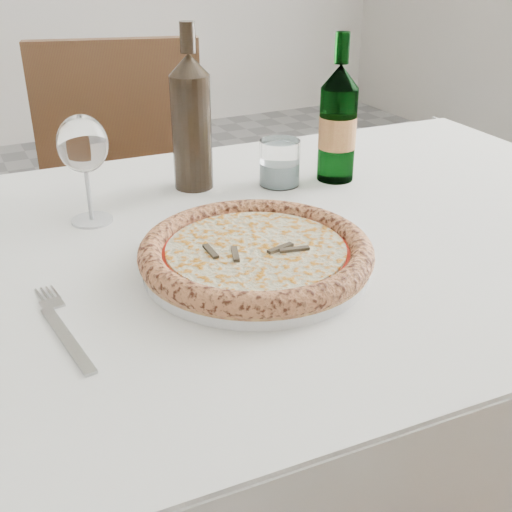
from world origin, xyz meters
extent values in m
cube|color=#515154|center=(0.00, 0.00, -0.01)|extent=(5.00, 6.00, 0.02)
cube|color=brown|center=(-0.09, -0.30, 0.73)|extent=(1.47, 0.89, 0.04)
cube|color=white|center=(-0.09, -0.30, 0.75)|extent=(1.53, 0.95, 0.01)
cube|color=white|center=(-0.09, 0.14, 0.64)|extent=(1.49, 0.01, 0.22)
cube|color=white|center=(-0.09, -0.74, 0.64)|extent=(1.49, 0.01, 0.22)
cylinder|color=brown|center=(0.57, 0.05, 0.35)|extent=(0.06, 0.06, 0.71)
cube|color=brown|center=(-0.06, 0.35, 0.45)|extent=(0.53, 0.53, 0.04)
cube|color=brown|center=(-0.01, 0.54, 0.70)|extent=(0.42, 0.16, 0.46)
cylinder|color=brown|center=(0.16, 0.48, 0.21)|extent=(0.04, 0.04, 0.43)
cylinder|color=brown|center=(0.06, 0.13, 0.21)|extent=(0.04, 0.04, 0.43)
cylinder|color=brown|center=(-0.19, 0.58, 0.21)|extent=(0.04, 0.04, 0.43)
cylinder|color=brown|center=(-0.29, 0.23, 0.21)|extent=(0.04, 0.04, 0.43)
cylinder|color=white|center=(-0.09, -0.40, 0.76)|extent=(0.30, 0.30, 0.01)
torus|color=white|center=(-0.09, -0.40, 0.77)|extent=(0.30, 0.30, 0.01)
cylinder|color=tan|center=(-0.09, -0.40, 0.78)|extent=(0.30, 0.30, 0.01)
torus|color=#C87C4B|center=(-0.09, -0.40, 0.78)|extent=(0.31, 0.31, 0.03)
cylinder|color=#B11105|center=(-0.09, -0.40, 0.78)|extent=(0.26, 0.26, 0.00)
cylinder|color=beige|center=(-0.09, -0.40, 0.79)|extent=(0.24, 0.24, 0.00)
cube|color=brown|center=(-0.06, -0.40, 0.79)|extent=(0.04, 0.01, 0.00)
cube|color=brown|center=(-0.09, -0.35, 0.79)|extent=(0.01, 0.04, 0.00)
cube|color=brown|center=(-0.15, -0.40, 0.79)|extent=(0.04, 0.01, 0.00)
cube|color=brown|center=(-0.09, -0.44, 0.79)|extent=(0.01, 0.04, 0.00)
cube|color=#A8A9A9|center=(-0.35, -0.46, 0.76)|extent=(0.03, 0.15, 0.00)
cube|color=#A8A9A9|center=(-0.35, -0.37, 0.76)|extent=(0.03, 0.03, 0.00)
cylinder|color=#A8A9A9|center=(-0.36, -0.34, 0.76)|extent=(0.00, 0.04, 0.00)
cylinder|color=#A8A9A9|center=(-0.35, -0.34, 0.76)|extent=(0.00, 0.04, 0.00)
cylinder|color=#A8A9A9|center=(-0.35, -0.34, 0.76)|extent=(0.00, 0.04, 0.00)
cylinder|color=#A8A9A9|center=(-0.34, -0.34, 0.76)|extent=(0.00, 0.04, 0.00)
cylinder|color=silver|center=(-0.24, -0.14, 0.76)|extent=(0.06, 0.06, 0.00)
cylinder|color=silver|center=(-0.24, -0.14, 0.80)|extent=(0.01, 0.01, 0.09)
ellipsoid|color=white|center=(-0.24, -0.14, 0.88)|extent=(0.08, 0.08, 0.09)
cylinder|color=white|center=(0.10, -0.13, 0.80)|extent=(0.07, 0.07, 0.08)
cylinder|color=#A8CAD2|center=(0.10, -0.13, 0.78)|extent=(0.06, 0.06, 0.04)
cylinder|color=#255E2D|center=(0.20, -0.15, 0.84)|extent=(0.07, 0.07, 0.17)
cone|color=#255E2D|center=(0.20, -0.15, 0.94)|extent=(0.07, 0.07, 0.04)
cylinder|color=#255E2D|center=(0.20, -0.15, 0.99)|extent=(0.02, 0.02, 0.05)
cylinder|color=#F7D36B|center=(0.20, -0.15, 0.84)|extent=(0.07, 0.07, 0.06)
cylinder|color=black|center=(-0.04, -0.07, 0.85)|extent=(0.07, 0.07, 0.20)
cone|color=black|center=(-0.04, -0.07, 0.97)|extent=(0.07, 0.07, 0.04)
cylinder|color=black|center=(-0.04, -0.07, 1.01)|extent=(0.03, 0.03, 0.05)
camera|label=1|loc=(-0.43, -1.08, 1.16)|focal=45.00mm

